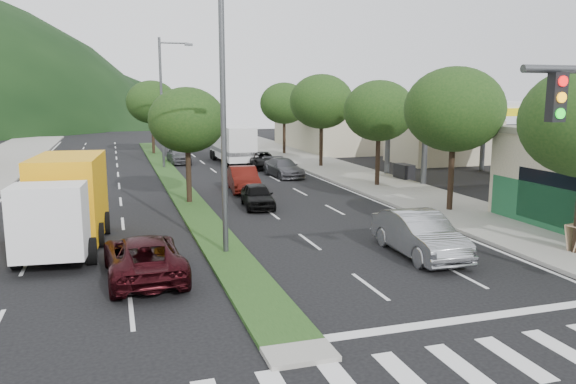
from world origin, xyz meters
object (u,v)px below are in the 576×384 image
object	(u,v)px
tree_r_c	(379,111)
tree_med_far	(152,102)
tree_r_e	(284,103)
tree_r_d	(321,102)
motorhome	(232,143)
streetlight_mid	(164,96)
streetlight_near	(229,99)
car_queue_b	(283,168)
suv_maroon	(144,257)
car_queue_c	(243,179)
tree_med_near	(187,120)
sedan_silver	(419,234)
car_queue_d	(262,160)
tree_r_b	(454,110)
car_queue_a	(257,196)
car_queue_e	(179,155)
box_truck	(66,205)

from	to	relation	value
tree_r_c	tree_med_far	size ratio (longest dim) A/B	0.93
tree_r_c	tree_r_e	world-z (taller)	tree_r_e
tree_r_d	motorhome	xyz separation A→B (m)	(-6.07, 5.28, -3.51)
tree_r_e	streetlight_mid	xyz separation A→B (m)	(-11.79, -7.00, 0.69)
streetlight_near	car_queue_b	xyz separation A→B (m)	(7.46, 17.97, -4.94)
tree_r_e	streetlight_mid	size ratio (longest dim) A/B	0.67
suv_maroon	motorhome	xyz separation A→B (m)	(8.93, 29.12, 0.98)
streetlight_mid	car_queue_c	bearing A→B (deg)	-74.13
tree_med_near	streetlight_mid	bearing A→B (deg)	89.22
sedan_silver	car_queue_b	distance (m)	20.24
tree_r_c	car_queue_d	xyz separation A→B (m)	(-4.56, 10.97, -4.12)
sedan_silver	tree_r_b	bearing A→B (deg)	50.87
tree_med_far	car_queue_c	bearing A→B (deg)	-81.05
car_queue_c	tree_r_e	bearing A→B (deg)	71.80
tree_r_b	car_queue_a	bearing A→B (deg)	155.67
tree_r_c	car_queue_b	world-z (taller)	tree_r_c
tree_r_d	sedan_silver	xyz separation A→B (m)	(-5.36, -24.24, -4.39)
suv_maroon	sedan_silver	bearing A→B (deg)	174.97
tree_med_near	tree_med_far	xyz separation A→B (m)	(0.00, 26.00, 0.58)
tree_r_c	streetlight_near	distance (m)	16.85
car_queue_c	car_queue_d	xyz separation A→B (m)	(3.81, 10.00, -0.11)
tree_r_c	car_queue_c	size ratio (longest dim) A/B	1.45
tree_r_e	streetlight_near	distance (m)	34.11
suv_maroon	streetlight_mid	bearing A→B (deg)	-99.44
car_queue_e	tree_r_d	bearing A→B (deg)	-32.02
streetlight_mid	car_queue_c	xyz separation A→B (m)	(3.42, -12.03, -4.85)
tree_med_far	car_queue_b	world-z (taller)	tree_med_far
streetlight_near	tree_r_d	bearing A→B (deg)	61.80
sedan_silver	motorhome	bearing A→B (deg)	92.89
tree_med_far	streetlight_mid	distance (m)	11.02
motorhome	car_queue_a	bearing A→B (deg)	-98.67
car_queue_e	motorhome	bearing A→B (deg)	-11.21
box_truck	sedan_silver	bearing A→B (deg)	162.96
tree_r_c	streetlight_mid	world-z (taller)	streetlight_mid
car_queue_c	car_queue_d	distance (m)	10.70
car_queue_a	car_queue_d	xyz separation A→B (m)	(4.22, 15.00, 0.01)
car_queue_d	car_queue_e	size ratio (longest dim) A/B	1.09
tree_r_b	car_queue_a	world-z (taller)	tree_r_b
sedan_silver	car_queue_d	world-z (taller)	sedan_silver
sedan_silver	car_queue_d	size ratio (longest dim) A/B	1.06
tree_med_far	streetlight_mid	size ratio (longest dim) A/B	0.69
tree_med_near	suv_maroon	bearing A→B (deg)	-104.21
tree_r_c	motorhome	xyz separation A→B (m)	(-6.07, 15.28, -3.08)
sedan_silver	car_queue_c	world-z (taller)	sedan_silver
suv_maroon	car_queue_a	bearing A→B (deg)	-125.01
streetlight_mid	sedan_silver	bearing A→B (deg)	-76.70
streetlight_mid	tree_r_d	bearing A→B (deg)	-14.27
sedan_silver	suv_maroon	xyz separation A→B (m)	(-9.64, 0.40, -0.10)
suv_maroon	tree_med_near	bearing A→B (deg)	-106.84
tree_r_b	streetlight_near	xyz separation A→B (m)	(-11.79, -4.00, 0.55)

